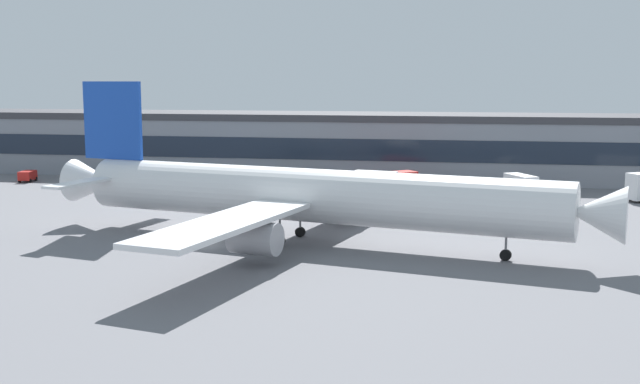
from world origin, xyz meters
name	(u,v)px	position (x,y,z in m)	size (l,w,h in m)	color
ground_plane	(204,245)	(0.00, 0.00, 0.00)	(600.00, 600.00, 0.00)	slate
terminal_building	(316,144)	(0.00, 61.56, 5.74)	(164.27, 17.48, 11.44)	gray
airliner	(305,195)	(10.36, 3.26, 5.18)	(62.83, 54.10, 17.21)	white
follow_me_car	(293,180)	(-0.81, 46.03, 1.09)	(4.79, 3.60, 1.85)	yellow
fuel_truck	(390,182)	(15.69, 40.79, 1.88)	(8.25, 7.52, 3.35)	red
pushback_tractor	(460,190)	(26.33, 39.75, 1.05)	(4.55, 5.46, 1.75)	white
baggage_tug	(28,175)	(-47.07, 43.57, 1.09)	(2.54, 3.85, 1.85)	red
belt_loader	(128,179)	(-27.54, 41.13, 1.15)	(4.05, 6.70, 1.95)	gray
stair_truck	(520,185)	(35.07, 39.79, 1.98)	(4.89, 6.43, 3.55)	white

